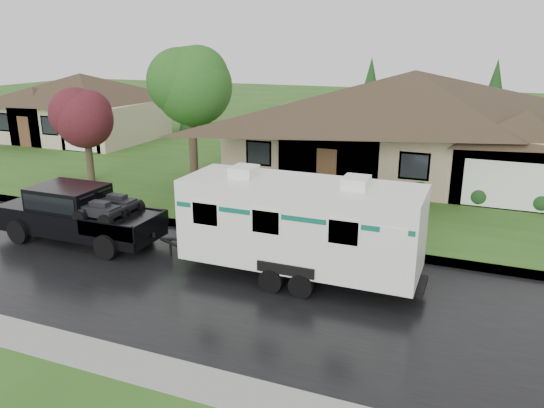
# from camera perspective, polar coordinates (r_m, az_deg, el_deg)

# --- Properties ---
(ground) EXTENTS (140.00, 140.00, 0.00)m
(ground) POSITION_cam_1_polar(r_m,az_deg,el_deg) (17.89, 1.36, -6.74)
(ground) COLOR #2A581B
(ground) RESTS_ON ground
(road) EXTENTS (140.00, 8.00, 0.01)m
(road) POSITION_cam_1_polar(r_m,az_deg,el_deg) (16.21, -1.19, -9.39)
(road) COLOR black
(road) RESTS_ON ground
(curb) EXTENTS (140.00, 0.50, 0.15)m
(curb) POSITION_cam_1_polar(r_m,az_deg,el_deg) (19.82, 3.67, -4.08)
(curb) COLOR gray
(curb) RESTS_ON ground
(lawn) EXTENTS (140.00, 26.00, 0.15)m
(lawn) POSITION_cam_1_polar(r_m,az_deg,el_deg) (31.67, 11.06, 3.80)
(lawn) COLOR #2A581B
(lawn) RESTS_ON ground
(house_main) EXTENTS (19.44, 10.80, 6.90)m
(house_main) POSITION_cam_1_polar(r_m,az_deg,el_deg) (29.57, 15.41, 9.50)
(house_main) COLOR gray
(house_main) RESTS_ON lawn
(house_far) EXTENTS (10.80, 8.64, 5.80)m
(house_far) POSITION_cam_1_polar(r_m,az_deg,el_deg) (41.80, -19.62, 10.38)
(house_far) COLOR #C0AC8E
(house_far) RESTS_ON lawn
(tree_left_green) EXTENTS (4.26, 4.26, 7.06)m
(tree_left_green) POSITION_cam_1_polar(r_m,az_deg,el_deg) (28.53, -8.76, 12.60)
(tree_left_green) COLOR #382B1E
(tree_left_green) RESTS_ON lawn
(tree_red) EXTENTS (2.98, 2.98, 4.93)m
(tree_red) POSITION_cam_1_polar(r_m,az_deg,el_deg) (28.95, -19.46, 8.94)
(tree_red) COLOR #382B1E
(tree_red) RESTS_ON lawn
(shrub_row) EXTENTS (13.60, 1.00, 1.00)m
(shrub_row) POSITION_cam_1_polar(r_m,az_deg,el_deg) (25.75, 12.96, 1.91)
(shrub_row) COLOR #143814
(shrub_row) RESTS_ON lawn
(pickup_truck) EXTENTS (6.31, 2.40, 2.10)m
(pickup_truck) POSITION_cam_1_polar(r_m,az_deg,el_deg) (21.06, -20.27, -0.82)
(pickup_truck) COLOR black
(pickup_truck) RESTS_ON ground
(travel_trailer) EXTENTS (7.78, 2.73, 3.49)m
(travel_trailer) POSITION_cam_1_polar(r_m,az_deg,el_deg) (16.41, 3.06, -2.07)
(travel_trailer) COLOR white
(travel_trailer) RESTS_ON ground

